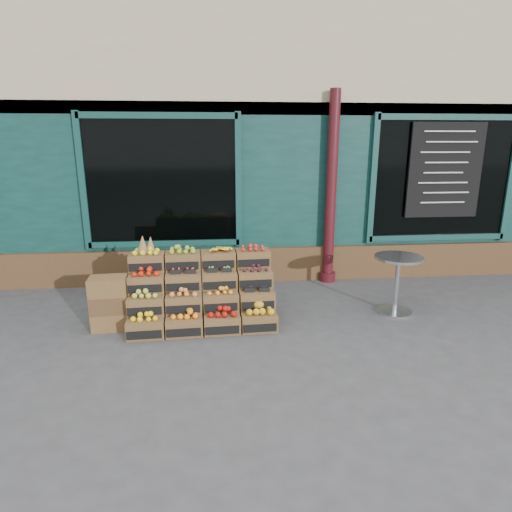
{
  "coord_description": "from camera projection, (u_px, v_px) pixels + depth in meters",
  "views": [
    {
      "loc": [
        -0.76,
        -5.0,
        2.4
      ],
      "look_at": [
        -0.2,
        0.7,
        0.85
      ],
      "focal_mm": 30.0,
      "sensor_mm": 36.0,
      "label": 1
    }
  ],
  "objects": [
    {
      "name": "bistro_table",
      "position": [
        397.0,
        278.0,
        6.03
      ],
      "size": [
        0.67,
        0.67,
        0.84
      ],
      "rotation": [
        0.0,
        0.0,
        0.28
      ],
      "color": "#B7B9BE",
      "rests_on": "ground"
    },
    {
      "name": "spare_crates",
      "position": [
        110.0,
        303.0,
        5.57
      ],
      "size": [
        0.49,
        0.36,
        0.71
      ],
      "rotation": [
        0.0,
        0.0,
        0.07
      ],
      "color": "brown",
      "rests_on": "ground"
    },
    {
      "name": "ground",
      "position": [
        277.0,
        333.0,
        5.5
      ],
      "size": [
        60.0,
        60.0,
        0.0
      ],
      "primitive_type": "plane",
      "color": "#424244",
      "rests_on": "ground"
    },
    {
      "name": "crate_display",
      "position": [
        202.0,
        295.0,
        5.8
      ],
      "size": [
        1.94,
        1.0,
        1.19
      ],
      "rotation": [
        0.0,
        0.0,
        0.04
      ],
      "color": "brown",
      "rests_on": "ground"
    },
    {
      "name": "shopkeeper",
      "position": [
        179.0,
        217.0,
        7.59
      ],
      "size": [
        0.89,
        0.7,
        2.16
      ],
      "primitive_type": "imported",
      "rotation": [
        0.0,
        0.0,
        3.4
      ],
      "color": "#1E6C38",
      "rests_on": "ground"
    },
    {
      "name": "shop_facade",
      "position": [
        246.0,
        141.0,
        9.78
      ],
      "size": [
        12.0,
        6.24,
        4.8
      ],
      "color": "#103935",
      "rests_on": "ground"
    }
  ]
}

